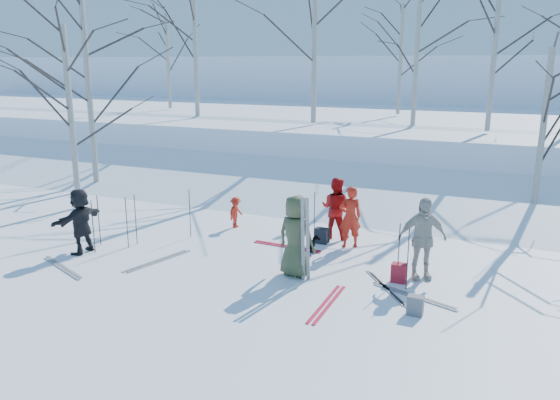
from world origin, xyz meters
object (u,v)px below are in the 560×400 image
at_px(skier_olive_center, 296,236).
at_px(skier_grey_west, 81,221).
at_px(skier_red_north, 350,217).
at_px(skier_cream_east, 422,238).
at_px(backpack_red, 399,273).
at_px(backpack_grey, 415,305).
at_px(dog, 313,246).
at_px(skier_redor_behind, 336,208).
at_px(backpack_dark, 322,236).
at_px(skier_red_seated, 236,212).

xyz_separation_m(skier_olive_center, skier_grey_west, (-5.46, -0.74, -0.10)).
xyz_separation_m(skier_red_north, skier_cream_east, (2.04, -1.41, 0.12)).
distance_m(backpack_red, backpack_grey, 1.58).
bearing_deg(dog, skier_redor_behind, -99.49).
xyz_separation_m(dog, backpack_grey, (2.92, -2.31, -0.04)).
height_order(skier_grey_west, backpack_red, skier_grey_west).
bearing_deg(skier_grey_west, skier_red_north, 120.08).
distance_m(skier_red_north, skier_grey_west, 6.76).
distance_m(skier_cream_east, skier_grey_west, 8.22).
relative_size(skier_redor_behind, skier_grey_west, 1.01).
distance_m(skier_grey_west, backpack_dark, 6.12).
xyz_separation_m(skier_olive_center, backpack_dark, (-0.22, 2.37, -0.72)).
distance_m(skier_redor_behind, backpack_grey, 4.86).
distance_m(dog, backpack_grey, 3.72).
height_order(skier_redor_behind, backpack_grey, skier_redor_behind).
distance_m(skier_cream_east, backpack_grey, 2.03).
xyz_separation_m(skier_redor_behind, dog, (-0.06, -1.57, -0.60)).
bearing_deg(skier_olive_center, skier_redor_behind, -77.64).
xyz_separation_m(skier_red_seated, skier_grey_west, (-2.51, -3.44, 0.37)).
relative_size(skier_olive_center, skier_cream_east, 1.00).
height_order(skier_redor_behind, skier_cream_east, skier_cream_east).
bearing_deg(skier_red_north, dog, 25.22).
bearing_deg(skier_cream_east, dog, 143.09).
relative_size(skier_redor_behind, backpack_red, 3.96).
height_order(backpack_red, backpack_grey, backpack_red).
bearing_deg(skier_red_seated, skier_grey_west, 147.62).
xyz_separation_m(dog, backpack_red, (2.30, -0.85, -0.02)).
relative_size(skier_red_north, skier_cream_east, 0.87).
xyz_separation_m(skier_grey_west, backpack_dark, (5.24, 3.10, -0.62)).
bearing_deg(skier_grey_west, skier_cream_east, 104.65).
bearing_deg(skier_olive_center, backpack_red, -154.65).
relative_size(skier_cream_east, backpack_grey, 4.84).
distance_m(skier_red_north, skier_redor_behind, 0.83).
bearing_deg(skier_redor_behind, skier_cream_east, 145.99).
distance_m(skier_red_north, backpack_dark, 0.97).
bearing_deg(dog, skier_red_seated, -31.89).
distance_m(skier_red_seated, skier_grey_west, 4.27).
bearing_deg(skier_redor_behind, dog, 91.05).
bearing_deg(backpack_red, skier_red_seated, 157.31).
height_order(skier_red_north, dog, skier_red_north).
height_order(skier_cream_east, dog, skier_cream_east).
bearing_deg(backpack_red, backpack_dark, 143.00).
bearing_deg(skier_redor_behind, skier_grey_west, 37.57).
xyz_separation_m(dog, backpack_dark, (-0.12, 0.97, -0.03)).
height_order(dog, backpack_grey, dog).
bearing_deg(skier_grey_west, skier_red_seated, 146.60).
height_order(skier_olive_center, skier_redor_behind, skier_olive_center).
distance_m(skier_red_north, backpack_grey, 4.04).
bearing_deg(skier_cream_east, skier_grey_west, 164.14).
bearing_deg(skier_red_seated, skier_olive_center, -128.67).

